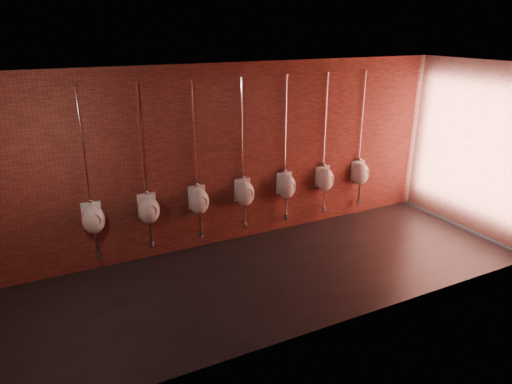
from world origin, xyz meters
TOP-DOWN VIEW (x-y plane):
  - ground at (0.00, 0.00)m, footprint 8.50×8.50m
  - room_shell at (0.00, 0.00)m, footprint 8.54×3.04m
  - urinal_0 at (-2.52, 1.38)m, footprint 0.40×0.36m
  - urinal_1 at (-1.65, 1.38)m, footprint 0.40×0.36m
  - urinal_2 at (-0.78, 1.38)m, footprint 0.40×0.36m
  - urinal_3 at (0.09, 1.38)m, footprint 0.40×0.36m
  - urinal_4 at (0.97, 1.38)m, footprint 0.40×0.36m
  - urinal_5 at (1.84, 1.38)m, footprint 0.40×0.36m
  - urinal_6 at (2.71, 1.38)m, footprint 0.40×0.36m

SIDE VIEW (x-z plane):
  - ground at x=0.00m, z-range 0.00..0.00m
  - urinal_0 at x=-2.52m, z-range -0.43..2.29m
  - urinal_1 at x=-1.65m, z-range -0.43..2.29m
  - urinal_2 at x=-0.78m, z-range -0.43..2.29m
  - urinal_3 at x=0.09m, z-range -0.43..2.29m
  - urinal_4 at x=0.97m, z-range -0.43..2.29m
  - urinal_5 at x=1.84m, z-range -0.43..2.29m
  - urinal_6 at x=2.71m, z-range -0.43..2.29m
  - room_shell at x=0.00m, z-range 0.40..3.62m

